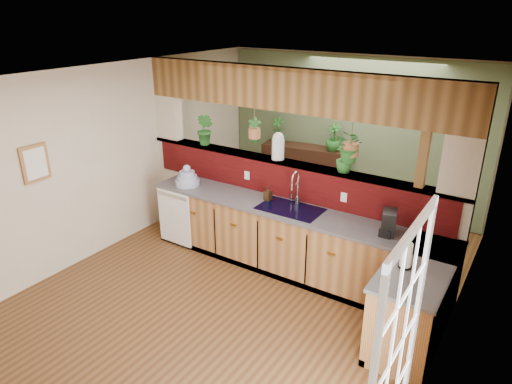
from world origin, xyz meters
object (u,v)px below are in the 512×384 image
Objects in this scene: soap_dispenser at (268,193)px; glass_jar at (278,146)px; coffee_maker at (388,224)px; paper_towel at (406,256)px; faucet at (296,187)px; shelving_console at (305,174)px; dish_stack at (187,179)px.

soap_dispenser is 0.53× the size of glass_jar.
paper_towel is at bearing -72.30° from coffee_maker.
glass_jar reaches higher than faucet.
coffee_maker is 0.71m from paper_towel.
soap_dispenser is 0.69× the size of coffee_maker.
shelving_console is (-2.58, 2.89, -0.53)m from paper_towel.
dish_stack is 2.92m from coffee_maker.
shelving_console is (-0.53, 1.90, -1.08)m from glass_jar.
faucet is 2.40m from shelving_console.
glass_jar is 2.25m from shelving_console.
dish_stack is 3.33m from paper_towel.
faucet is at bearing 7.84° from dish_stack.
faucet is 1.65× the size of paper_towel.
shelving_console is at bearing 113.73° from faucet.
shelving_console is (0.71, 2.35, -0.49)m from dish_stack.
faucet is at bearing -75.21° from shelving_console.
glass_jar is (-0.03, 0.29, 0.58)m from soap_dispenser.
coffee_maker reaches higher than soap_dispenser.
dish_stack is 0.23× the size of shelving_console.
dish_stack is 1.23× the size of paper_towel.
soap_dispenser is at bearing -84.67° from glass_jar.
glass_jar is at bearing -83.37° from shelving_console.
faucet is 1.82m from paper_towel.
shelving_console is (-2.21, 2.29, -0.53)m from coffee_maker.
shelving_console is at bearing 131.69° from paper_towel.
faucet is at bearing 158.59° from coffee_maker.
dish_stack reaches higher than soap_dispenser.
paper_towel is at bearing -25.16° from faucet.
shelving_console is at bearing 73.14° from dish_stack.
soap_dispenser reaches higher than shelving_console.
shelving_console is at bearing 104.24° from soap_dispenser.
faucet is 1.65× the size of coffee_maker.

